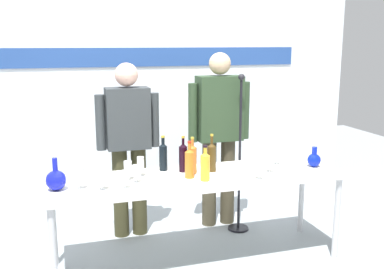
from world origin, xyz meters
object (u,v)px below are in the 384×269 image
at_px(wine_glass_left_4, 79,174).
at_px(decanter_blue_left, 56,180).
at_px(display_table, 197,182).
at_px(decanter_blue_right, 314,159).
at_px(presenter_right, 219,128).
at_px(wine_bottle_4, 189,162).
at_px(wine_glass_right_1, 277,153).
at_px(wine_bottle_0, 163,156).
at_px(wine_bottle_3, 192,158).
at_px(wine_glass_left_5, 141,163).
at_px(wine_glass_right_2, 270,160).
at_px(wine_bottle_2, 212,156).
at_px(wine_bottle_1, 205,165).
at_px(wine_bottle_5, 183,157).
at_px(wine_glass_left_3, 125,176).
at_px(presenter_left, 128,140).
at_px(wine_glass_left_0, 101,176).
at_px(wine_glass_right_0, 259,168).
at_px(wine_glass_left_1, 136,171).
at_px(microphone_stand, 239,180).
at_px(wine_glass_left_2, 128,167).

bearing_deg(wine_glass_left_4, decanter_blue_left, 167.03).
bearing_deg(display_table, decanter_blue_right, -2.44).
height_order(presenter_right, wine_bottle_4, presenter_right).
bearing_deg(wine_glass_right_1, wine_bottle_0, 173.02).
height_order(wine_bottle_3, wine_glass_right_1, wine_bottle_3).
xyz_separation_m(wine_glass_left_5, wine_glass_right_2, (1.04, -0.21, -0.01)).
relative_size(decanter_blue_right, wine_bottle_2, 0.55).
relative_size(decanter_blue_right, wine_bottle_1, 0.62).
height_order(wine_bottle_5, wine_glass_left_3, wine_bottle_5).
xyz_separation_m(presenter_left, wine_glass_left_0, (-0.33, -0.84, -0.07)).
bearing_deg(presenter_left, display_table, -57.59).
relative_size(presenter_right, wine_bottle_3, 5.62).
relative_size(wine_glass_right_0, wine_glass_right_2, 0.92).
bearing_deg(wine_glass_left_5, wine_glass_left_1, -112.78).
bearing_deg(presenter_right, wine_glass_right_2, -79.42).
xyz_separation_m(presenter_left, microphone_stand, (1.02, -0.21, -0.42)).
xyz_separation_m(wine_glass_left_2, wine_glass_left_5, (0.11, 0.07, 0.00)).
distance_m(wine_bottle_4, wine_glass_left_5, 0.39).
bearing_deg(wine_bottle_0, wine_glass_right_2, -21.71).
height_order(wine_glass_left_4, wine_glass_right_2, wine_glass_left_4).
distance_m(wine_bottle_4, wine_glass_right_2, 0.67).
bearing_deg(wine_glass_left_0, wine_bottle_1, 0.09).
bearing_deg(decanter_blue_left, decanter_blue_right, 0.00).
bearing_deg(display_table, wine_glass_left_2, 176.10).
xyz_separation_m(wine_bottle_1, wine_glass_left_0, (-0.79, -0.00, -0.02)).
height_order(wine_glass_left_1, wine_glass_left_5, wine_glass_left_5).
bearing_deg(wine_bottle_1, wine_glass_left_0, -179.91).
height_order(wine_bottle_5, microphone_stand, microphone_stand).
distance_m(wine_bottle_3, wine_glass_left_2, 0.54).
xyz_separation_m(wine_glass_left_4, wine_glass_right_2, (1.52, -0.02, -0.01)).
bearing_deg(presenter_right, wine_glass_right_0, -90.95).
bearing_deg(wine_bottle_0, wine_bottle_1, -56.51).
bearing_deg(wine_glass_left_1, presenter_left, 85.09).
distance_m(wine_glass_right_0, wine_glass_right_1, 0.48).
bearing_deg(wine_bottle_5, wine_glass_right_0, -37.59).
xyz_separation_m(wine_bottle_3, wine_glass_left_1, (-0.49, -0.12, -0.03)).
xyz_separation_m(display_table, presenter_right, (0.44, 0.70, 0.29)).
bearing_deg(wine_glass_left_2, wine_bottle_4, -8.94).
height_order(presenter_right, wine_glass_right_1, presenter_right).
xyz_separation_m(presenter_left, presenter_right, (0.89, -0.00, 0.06)).
distance_m(wine_glass_right_1, wine_glass_right_2, 0.27).
bearing_deg(decanter_blue_left, wine_bottle_1, -5.13).
height_order(wine_glass_left_0, wine_glass_left_2, wine_glass_left_2).
height_order(presenter_left, wine_glass_right_0, presenter_left).
height_order(wine_bottle_0, wine_glass_right_2, wine_bottle_0).
xyz_separation_m(wine_bottle_4, wine_glass_right_2, (0.67, -0.06, -0.02)).
distance_m(presenter_right, microphone_stand, 0.54).
bearing_deg(wine_glass_left_0, wine_bottle_3, 16.07).
distance_m(wine_glass_left_2, wine_glass_right_0, 1.02).
bearing_deg(wine_glass_left_4, decanter_blue_right, 1.08).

